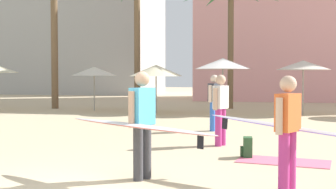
{
  "coord_description": "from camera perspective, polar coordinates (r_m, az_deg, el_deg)",
  "views": [
    {
      "loc": [
        2.31,
        -5.61,
        1.67
      ],
      "look_at": [
        0.01,
        5.06,
        1.21
      ],
      "focal_mm": 47.21,
      "sensor_mm": 36.0,
      "label": 1
    }
  ],
  "objects": [
    {
      "name": "cafe_umbrella_2",
      "position": [
        19.55,
        7.1,
        3.98
      ],
      "size": [
        2.46,
        2.46,
        2.46
      ],
      "color": "gray",
      "rests_on": "ground"
    },
    {
      "name": "cafe_umbrella_3",
      "position": [
        20.04,
        17.07,
        3.64
      ],
      "size": [
        2.3,
        2.3,
        2.35
      ],
      "color": "gray",
      "rests_on": "ground"
    },
    {
      "name": "cafe_umbrella_5",
      "position": [
        19.91,
        -1.55,
        3.12
      ],
      "size": [
        2.46,
        2.46,
        2.19
      ],
      "color": "gray",
      "rests_on": "ground"
    },
    {
      "name": "beach_towel",
      "position": [
        8.97,
        14.67,
        -8.36
      ],
      "size": [
        1.86,
        1.14,
        0.01
      ],
      "primitive_type": "cube",
      "rotation": [
        0.0,
        0.0,
        -0.17
      ],
      "color": "#EF6684",
      "rests_on": "ground"
    },
    {
      "name": "person_near_left",
      "position": [
        6.72,
        15.13,
        -4.14
      ],
      "size": [
        2.58,
        1.6,
        1.68
      ],
      "rotation": [
        0.0,
        0.0,
        5.75
      ],
      "color": "#B7337F",
      "rests_on": "ground"
    },
    {
      "name": "person_mid_left",
      "position": [
        7.0,
        -3.57,
        -3.62
      ],
      "size": [
        2.82,
        1.71,
        1.74
      ],
      "rotation": [
        0.0,
        0.0,
        2.68
      ],
      "color": "#3D3D42",
      "rests_on": "ground"
    },
    {
      "name": "cafe_umbrella_0",
      "position": [
        21.58,
        -9.52,
        2.98
      ],
      "size": [
        2.18,
        2.18,
        2.12
      ],
      "color": "gray",
      "rests_on": "ground"
    },
    {
      "name": "person_far_right",
      "position": [
        10.63,
        6.8,
        -1.6
      ],
      "size": [
        0.37,
        0.59,
        1.7
      ],
      "rotation": [
        0.0,
        0.0,
        5.86
      ],
      "color": "#B7337F",
      "rests_on": "ground"
    },
    {
      "name": "person_near_right",
      "position": [
        13.49,
        5.98,
        -0.73
      ],
      "size": [
        0.36,
        0.59,
        1.71
      ],
      "rotation": [
        0.0,
        0.0,
        2.72
      ],
      "color": "blue",
      "rests_on": "ground"
    },
    {
      "name": "backpack",
      "position": [
        9.25,
        10.19,
        -6.77
      ],
      "size": [
        0.26,
        0.31,
        0.42
      ],
      "rotation": [
        0.0,
        0.0,
        3.21
      ],
      "color": "#2A542D",
      "rests_on": "ground"
    }
  ]
}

